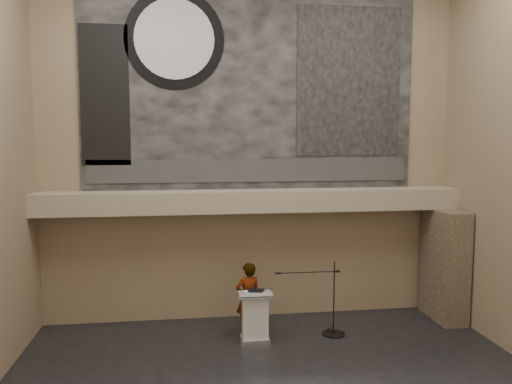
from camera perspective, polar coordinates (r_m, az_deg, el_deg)
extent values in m
cube|color=#847254|center=(12.12, -0.53, 5.33)|extent=(10.00, 0.02, 8.50)
cube|color=#847254|center=(4.32, 13.49, 4.02)|extent=(10.00, 0.02, 8.50)
cube|color=gray|center=(11.81, -0.27, -1.01)|extent=(10.00, 0.80, 0.50)
cylinder|color=#B2893D|center=(11.70, -8.03, -2.52)|extent=(0.04, 0.04, 0.06)
cylinder|color=#B2893D|center=(12.20, 8.64, -2.18)|extent=(0.04, 0.04, 0.06)
cube|color=black|center=(12.16, -0.52, 12.18)|extent=(8.00, 0.05, 5.00)
cube|color=#2B2B2B|center=(12.08, -0.48, 2.48)|extent=(7.76, 0.02, 0.55)
cylinder|color=black|center=(12.17, -9.31, 16.86)|extent=(2.30, 0.02, 2.30)
cylinder|color=silver|center=(12.15, -9.31, 16.87)|extent=(1.84, 0.02, 1.84)
cube|color=black|center=(12.67, 10.58, 12.28)|extent=(2.60, 0.02, 3.60)
cube|color=black|center=(12.13, -16.91, 10.52)|extent=(1.10, 0.02, 3.20)
cube|color=#46372B|center=(13.15, 20.74, -7.77)|extent=(0.60, 1.40, 2.70)
cube|color=silver|center=(11.41, -0.14, -16.40)|extent=(0.65, 0.50, 0.08)
cube|color=silver|center=(11.23, -0.14, -13.95)|extent=(0.57, 0.40, 0.96)
cube|color=silver|center=(11.04, -0.13, -11.50)|extent=(0.73, 0.53, 0.13)
cube|color=black|center=(11.07, 0.02, -11.20)|extent=(0.38, 0.34, 0.04)
cube|color=silver|center=(11.02, -0.86, -11.36)|extent=(0.22, 0.28, 0.00)
imported|color=beige|center=(11.53, -0.92, -12.04)|extent=(0.67, 0.52, 1.64)
cylinder|color=black|center=(11.87, 8.83, -15.71)|extent=(0.52, 0.52, 0.02)
cylinder|color=black|center=(11.60, 8.90, -11.90)|extent=(0.03, 0.03, 1.68)
cylinder|color=black|center=(11.27, 5.78, -9.12)|extent=(1.42, 0.05, 0.02)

